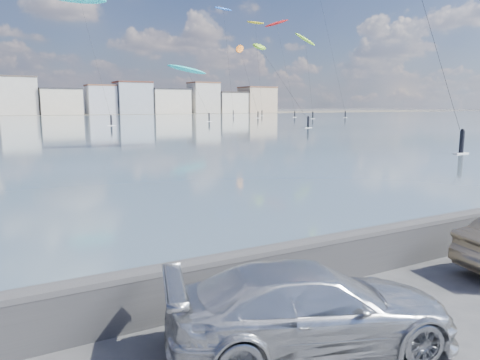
# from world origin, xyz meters

# --- Properties ---
(seawall) EXTENTS (400.00, 0.36, 1.08)m
(seawall) POSITION_xyz_m (0.00, 2.70, 0.58)
(seawall) COLOR #28282B
(seawall) RESTS_ON ground
(car_silver) EXTENTS (4.98, 3.23, 1.34)m
(car_silver) POSITION_xyz_m (0.41, 0.67, 0.67)
(car_silver) COLOR silver
(car_silver) RESTS_ON ground
(kitesurfer_0) EXTENTS (10.68, 18.14, 14.25)m
(kitesurfer_0) POSITION_xyz_m (44.53, 107.79, 12.57)
(kitesurfer_0) COLOR #19BFBF
(kitesurfer_0) RESTS_ON ground
(kitesurfer_1) EXTENTS (8.38, 15.80, 37.84)m
(kitesurfer_1) POSITION_xyz_m (75.87, 147.25, 36.29)
(kitesurfer_1) COLOR blue
(kitesurfer_1) RESTS_ON ground
(kitesurfer_3) EXTENTS (6.29, 10.07, 21.85)m
(kitesurfer_3) POSITION_xyz_m (64.67, 115.74, 19.27)
(kitesurfer_3) COLOR orange
(kitesurfer_3) RESTS_ON ground
(kitesurfer_8) EXTENTS (8.21, 8.20, 23.89)m
(kitesurfer_8) POSITION_xyz_m (78.11, 102.83, 21.37)
(kitesurfer_8) COLOR #8CD826
(kitesurfer_8) RESTS_ON ground
(kitesurfer_10) EXTENTS (7.54, 17.52, 31.52)m
(kitesurfer_10) POSITION_xyz_m (83.94, 125.61, 29.17)
(kitesurfer_10) COLOR red
(kitesurfer_10) RESTS_ON ground
(kitesurfer_13) EXTENTS (11.26, 13.33, 25.02)m
(kitesurfer_13) POSITION_xyz_m (15.78, 92.23, 23.71)
(kitesurfer_13) COLOR #19BFBF
(kitesurfer_13) RESTS_ON ground
(kitesurfer_14) EXTENTS (7.28, 16.48, 15.50)m
(kitesurfer_14) POSITION_xyz_m (42.22, 69.11, 13.96)
(kitesurfer_14) COLOR #8CD826
(kitesurfer_14) RESTS_ON ground
(kitesurfer_15) EXTENTS (5.97, 13.51, 33.35)m
(kitesurfer_15) POSITION_xyz_m (85.05, 140.71, 31.51)
(kitesurfer_15) COLOR yellow
(kitesurfer_15) RESTS_ON ground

